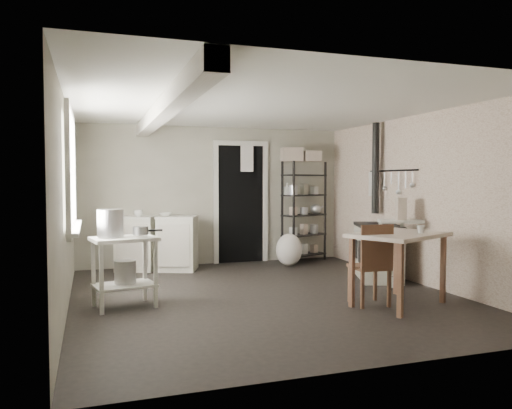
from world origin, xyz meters
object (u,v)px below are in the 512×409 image
object	(u,v)px
flour_sack	(289,251)
base_cabinets	(157,241)
stockpot	(110,223)
stove	(378,248)
work_table	(398,271)
prep_table	(124,271)
shelf_rack	(304,207)
chair	(369,262)

from	to	relation	value
flour_sack	base_cabinets	bearing A→B (deg)	171.24
stockpot	flour_sack	size ratio (longest dim) A/B	0.57
stockpot	stove	world-z (taller)	stockpot
base_cabinets	work_table	world-z (taller)	base_cabinets
prep_table	base_cabinets	distance (m)	2.32
prep_table	base_cabinets	xyz separation A→B (m)	(0.64, 2.22, 0.06)
stockpot	base_cabinets	distance (m)	2.40
stockpot	shelf_rack	world-z (taller)	shelf_rack
stove	stockpot	bearing A→B (deg)	-151.57
stove	flour_sack	bearing A→B (deg)	140.78
base_cabinets	shelf_rack	world-z (taller)	shelf_rack
prep_table	work_table	xyz separation A→B (m)	(2.94, -0.87, -0.02)
base_cabinets	work_table	size ratio (longest dim) A/B	1.21
prep_table	chair	size ratio (longest dim) A/B	0.85
base_cabinets	shelf_rack	xyz separation A→B (m)	(2.55, 0.08, 0.49)
stockpot	stove	distance (m)	3.76
stockpot	work_table	distance (m)	3.25
prep_table	flour_sack	xyz separation A→B (m)	(2.74, 1.90, -0.16)
prep_table	stove	size ratio (longest dim) A/B	0.79
work_table	flour_sack	size ratio (longest dim) A/B	2.02
stockpot	flour_sack	xyz separation A→B (m)	(2.89, 1.89, -0.70)
prep_table	chair	bearing A→B (deg)	-15.93
flour_sack	stove	bearing A→B (deg)	-59.73
stove	chair	world-z (taller)	chair
base_cabinets	flour_sack	world-z (taller)	base_cabinets
stockpot	work_table	size ratio (longest dim) A/B	0.28
stockpot	chair	size ratio (longest dim) A/B	0.33
prep_table	shelf_rack	world-z (taller)	shelf_rack
stockpot	stove	size ratio (longest dim) A/B	0.31
stockpot	flour_sack	distance (m)	3.52
shelf_rack	flour_sack	size ratio (longest dim) A/B	3.26
stockpot	base_cabinets	bearing A→B (deg)	70.58
stove	chair	distance (m)	1.57
chair	flour_sack	distance (m)	2.67
shelf_rack	work_table	world-z (taller)	shelf_rack
shelf_rack	flour_sack	distance (m)	0.93
prep_table	base_cabinets	bearing A→B (deg)	73.95
stockpot	work_table	world-z (taller)	stockpot
base_cabinets	stove	size ratio (longest dim) A/B	1.31
shelf_rack	work_table	size ratio (longest dim) A/B	1.61
shelf_rack	base_cabinets	bearing A→B (deg)	159.79
stockpot	prep_table	bearing A→B (deg)	-2.19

